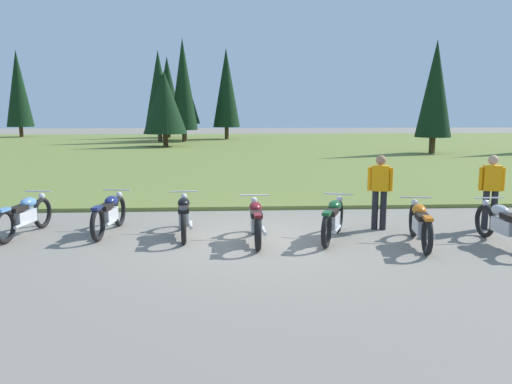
{
  "coord_description": "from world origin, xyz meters",
  "views": [
    {
      "loc": [
        -0.63,
        -10.14,
        2.62
      ],
      "look_at": [
        0.0,
        0.6,
        0.9
      ],
      "focal_mm": 35.46,
      "sensor_mm": 36.0,
      "label": 1
    }
  ],
  "objects_px": {
    "motorcycle_british_green": "(333,219)",
    "motorcycle_silver": "(504,224)",
    "motorcycle_maroon": "(256,220)",
    "rider_in_hivis_vest": "(380,188)",
    "rider_with_back_turned": "(491,187)",
    "motorcycle_orange": "(420,223)",
    "motorcycle_navy": "(109,213)",
    "motorcycle_sky_blue": "(25,215)",
    "motorcycle_black": "(184,215)"
  },
  "relations": [
    {
      "from": "motorcycle_black",
      "to": "rider_in_hivis_vest",
      "type": "height_order",
      "value": "rider_in_hivis_vest"
    },
    {
      "from": "motorcycle_maroon",
      "to": "rider_in_hivis_vest",
      "type": "bearing_deg",
      "value": 17.77
    },
    {
      "from": "motorcycle_orange",
      "to": "rider_with_back_turned",
      "type": "relative_size",
      "value": 1.25
    },
    {
      "from": "motorcycle_maroon",
      "to": "rider_in_hivis_vest",
      "type": "distance_m",
      "value": 2.99
    },
    {
      "from": "motorcycle_navy",
      "to": "motorcycle_silver",
      "type": "distance_m",
      "value": 8.11
    },
    {
      "from": "motorcycle_navy",
      "to": "motorcycle_maroon",
      "type": "height_order",
      "value": "same"
    },
    {
      "from": "motorcycle_sky_blue",
      "to": "motorcycle_navy",
      "type": "relative_size",
      "value": 0.99
    },
    {
      "from": "motorcycle_navy",
      "to": "motorcycle_sky_blue",
      "type": "bearing_deg",
      "value": -176.82
    },
    {
      "from": "motorcycle_maroon",
      "to": "motorcycle_silver",
      "type": "relative_size",
      "value": 1.0
    },
    {
      "from": "rider_with_back_turned",
      "to": "motorcycle_black",
      "type": "bearing_deg",
      "value": -178.32
    },
    {
      "from": "motorcycle_silver",
      "to": "rider_with_back_turned",
      "type": "distance_m",
      "value": 1.56
    },
    {
      "from": "motorcycle_silver",
      "to": "rider_with_back_turned",
      "type": "xyz_separation_m",
      "value": [
        0.45,
        1.4,
        0.51
      ]
    },
    {
      "from": "motorcycle_sky_blue",
      "to": "motorcycle_navy",
      "type": "height_order",
      "value": "same"
    },
    {
      "from": "motorcycle_black",
      "to": "rider_with_back_turned",
      "type": "xyz_separation_m",
      "value": [
        6.78,
        0.2,
        0.51
      ]
    },
    {
      "from": "motorcycle_british_green",
      "to": "motorcycle_orange",
      "type": "distance_m",
      "value": 1.71
    },
    {
      "from": "motorcycle_orange",
      "to": "rider_in_hivis_vest",
      "type": "relative_size",
      "value": 1.25
    },
    {
      "from": "motorcycle_sky_blue",
      "to": "rider_with_back_turned",
      "type": "height_order",
      "value": "rider_with_back_turned"
    },
    {
      "from": "motorcycle_sky_blue",
      "to": "motorcycle_maroon",
      "type": "bearing_deg",
      "value": -9.5
    },
    {
      "from": "motorcycle_orange",
      "to": "rider_in_hivis_vest",
      "type": "distance_m",
      "value": 1.51
    },
    {
      "from": "motorcycle_maroon",
      "to": "motorcycle_british_green",
      "type": "relative_size",
      "value": 1.06
    },
    {
      "from": "motorcycle_silver",
      "to": "rider_in_hivis_vest",
      "type": "xyz_separation_m",
      "value": [
        -2.03,
        1.51,
        0.51
      ]
    },
    {
      "from": "motorcycle_black",
      "to": "motorcycle_british_green",
      "type": "bearing_deg",
      "value": -9.24
    },
    {
      "from": "motorcycle_sky_blue",
      "to": "motorcycle_silver",
      "type": "relative_size",
      "value": 0.99
    },
    {
      "from": "motorcycle_british_green",
      "to": "motorcycle_silver",
      "type": "xyz_separation_m",
      "value": [
        3.23,
        -0.7,
        0.0
      ]
    },
    {
      "from": "motorcycle_black",
      "to": "motorcycle_british_green",
      "type": "relative_size",
      "value": 1.06
    },
    {
      "from": "motorcycle_silver",
      "to": "rider_with_back_turned",
      "type": "bearing_deg",
      "value": 72.09
    },
    {
      "from": "motorcycle_british_green",
      "to": "motorcycle_black",
      "type": "bearing_deg",
      "value": 170.76
    },
    {
      "from": "motorcycle_orange",
      "to": "motorcycle_silver",
      "type": "bearing_deg",
      "value": -5.41
    },
    {
      "from": "rider_with_back_turned",
      "to": "motorcycle_orange",
      "type": "bearing_deg",
      "value": -148.92
    },
    {
      "from": "motorcycle_maroon",
      "to": "rider_in_hivis_vest",
      "type": "xyz_separation_m",
      "value": [
        2.81,
        0.9,
        0.51
      ]
    },
    {
      "from": "motorcycle_sky_blue",
      "to": "motorcycle_british_green",
      "type": "xyz_separation_m",
      "value": [
        6.48,
        -0.73,
        0.0
      ]
    },
    {
      "from": "motorcycle_navy",
      "to": "motorcycle_silver",
      "type": "xyz_separation_m",
      "value": [
        7.97,
        -1.53,
        0.0
      ]
    },
    {
      "from": "motorcycle_navy",
      "to": "motorcycle_british_green",
      "type": "xyz_separation_m",
      "value": [
        4.73,
        -0.83,
        0.0
      ]
    },
    {
      "from": "motorcycle_british_green",
      "to": "rider_in_hivis_vest",
      "type": "distance_m",
      "value": 1.54
    },
    {
      "from": "motorcycle_sky_blue",
      "to": "motorcycle_black",
      "type": "height_order",
      "value": "same"
    },
    {
      "from": "motorcycle_maroon",
      "to": "motorcycle_silver",
      "type": "height_order",
      "value": "same"
    },
    {
      "from": "motorcycle_sky_blue",
      "to": "motorcycle_maroon",
      "type": "relative_size",
      "value": 0.99
    },
    {
      "from": "motorcycle_black",
      "to": "motorcycle_orange",
      "type": "height_order",
      "value": "same"
    },
    {
      "from": "motorcycle_british_green",
      "to": "rider_with_back_turned",
      "type": "bearing_deg",
      "value": 10.8
    },
    {
      "from": "motorcycle_navy",
      "to": "motorcycle_orange",
      "type": "xyz_separation_m",
      "value": [
        6.35,
        -1.37,
        0.0
      ]
    },
    {
      "from": "motorcycle_sky_blue",
      "to": "motorcycle_silver",
      "type": "distance_m",
      "value": 9.82
    },
    {
      "from": "motorcycle_british_green",
      "to": "motorcycle_silver",
      "type": "bearing_deg",
      "value": -12.18
    },
    {
      "from": "rider_in_hivis_vest",
      "to": "rider_with_back_turned",
      "type": "bearing_deg",
      "value": -2.58
    },
    {
      "from": "motorcycle_maroon",
      "to": "motorcycle_british_green",
      "type": "distance_m",
      "value": 1.6
    },
    {
      "from": "motorcycle_orange",
      "to": "motorcycle_silver",
      "type": "xyz_separation_m",
      "value": [
        1.62,
        -0.15,
        0.0
      ]
    },
    {
      "from": "motorcycle_silver",
      "to": "motorcycle_orange",
      "type": "bearing_deg",
      "value": 174.59
    },
    {
      "from": "motorcycle_black",
      "to": "rider_in_hivis_vest",
      "type": "relative_size",
      "value": 1.26
    },
    {
      "from": "motorcycle_maroon",
      "to": "rider_in_hivis_vest",
      "type": "height_order",
      "value": "rider_in_hivis_vest"
    },
    {
      "from": "rider_in_hivis_vest",
      "to": "motorcycle_silver",
      "type": "bearing_deg",
      "value": -36.71
    },
    {
      "from": "rider_with_back_turned",
      "to": "motorcycle_maroon",
      "type": "bearing_deg",
      "value": -171.53
    }
  ]
}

